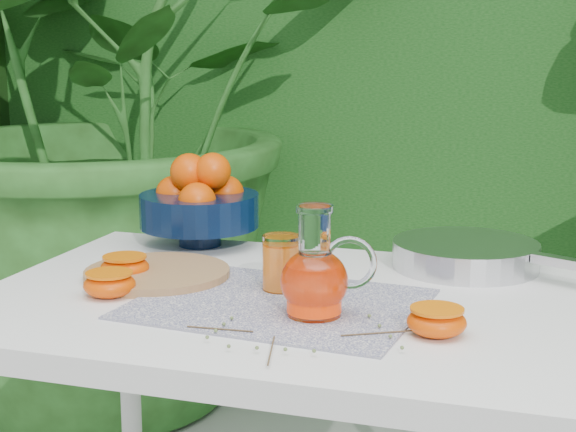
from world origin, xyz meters
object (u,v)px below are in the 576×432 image
(saute_pan, at_px, (468,254))
(cutting_board, at_px, (157,274))
(white_table, at_px, (284,344))
(fruit_bowl, at_px, (200,203))
(juice_pitcher, at_px, (316,278))

(saute_pan, bearing_deg, cutting_board, -155.14)
(white_table, relative_size, fruit_bowl, 3.26)
(cutting_board, bearing_deg, juice_pitcher, -21.44)
(juice_pitcher, height_order, saute_pan, juice_pitcher)
(juice_pitcher, bearing_deg, cutting_board, 158.56)
(cutting_board, bearing_deg, white_table, -8.34)
(saute_pan, bearing_deg, fruit_bowl, 177.64)
(fruit_bowl, bearing_deg, cutting_board, -83.54)
(white_table, distance_m, juice_pitcher, 0.19)
(cutting_board, distance_m, saute_pan, 0.56)
(white_table, relative_size, cutting_board, 3.93)
(white_table, bearing_deg, cutting_board, 171.66)
(fruit_bowl, distance_m, saute_pan, 0.54)
(white_table, distance_m, cutting_board, 0.26)
(white_table, height_order, saute_pan, saute_pan)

